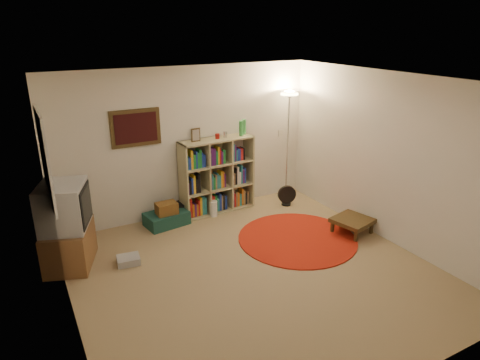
% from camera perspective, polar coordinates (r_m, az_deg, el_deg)
% --- Properties ---
extents(room, '(4.54, 4.54, 2.54)m').
position_cam_1_polar(room, '(5.27, 1.38, -0.44)').
color(room, '#8E7753').
rests_on(room, ground).
extents(bookshelf, '(1.32, 0.44, 1.57)m').
position_cam_1_polar(bookshelf, '(7.38, -3.22, 0.43)').
color(bookshelf, tan).
rests_on(bookshelf, ground).
extents(floor_lamp, '(0.45, 0.45, 2.01)m').
position_cam_1_polar(floor_lamp, '(7.80, 6.53, 9.33)').
color(floor_lamp, silver).
rests_on(floor_lamp, ground).
extents(floor_fan, '(0.33, 0.22, 0.37)m').
position_cam_1_polar(floor_fan, '(7.79, 6.25, -2.07)').
color(floor_fan, black).
rests_on(floor_fan, ground).
extents(tv_stand, '(0.80, 0.95, 1.17)m').
position_cam_1_polar(tv_stand, '(6.17, -22.08, -5.83)').
color(tv_stand, brown).
rests_on(tv_stand, ground).
extents(dvd_box, '(0.33, 0.29, 0.10)m').
position_cam_1_polar(dvd_box, '(6.18, -14.65, -10.29)').
color(dvd_box, '#A4A5A9').
rests_on(dvd_box, ground).
extents(suitcase, '(0.73, 0.52, 0.22)m').
position_cam_1_polar(suitcase, '(7.14, -9.76, -5.09)').
color(suitcase, '#153B33').
rests_on(suitcase, ground).
extents(wicker_basket, '(0.34, 0.24, 0.19)m').
position_cam_1_polar(wicker_basket, '(7.01, -9.76, -3.74)').
color(wicker_basket, brown).
rests_on(wicker_basket, suitcase).
extents(duffel_bag, '(0.42, 0.37, 0.25)m').
position_cam_1_polar(duffel_bag, '(7.40, -8.01, -3.87)').
color(duffel_bag, black).
rests_on(duffel_bag, ground).
extents(paper_towel, '(0.15, 0.15, 0.27)m').
position_cam_1_polar(paper_towel, '(7.35, -3.56, -3.82)').
color(paper_towel, silver).
rests_on(paper_towel, ground).
extents(red_rug, '(1.82, 1.82, 0.02)m').
position_cam_1_polar(red_rug, '(6.69, 7.63, -7.72)').
color(red_rug, maroon).
rests_on(red_rug, ground).
extents(side_table, '(0.65, 0.65, 0.25)m').
position_cam_1_polar(side_table, '(6.95, 14.77, -5.31)').
color(side_table, '#372813').
rests_on(side_table, ground).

